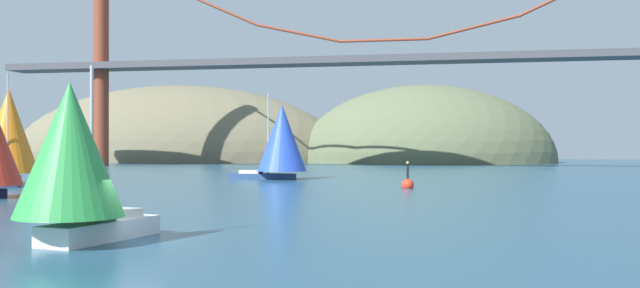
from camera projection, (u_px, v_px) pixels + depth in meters
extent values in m
plane|color=navy|center=(126.00, 243.00, 26.84)|extent=(360.00, 360.00, 0.00)
ellipsoid|color=#6B664C|center=(176.00, 161.00, 169.94)|extent=(84.85, 44.00, 36.83)
ellipsoid|color=#5B6647|center=(424.00, 162.00, 158.30)|extent=(58.30, 44.00, 35.10)
cylinder|color=brown|center=(101.00, 53.00, 130.34)|extent=(2.80, 2.80, 42.41)
cube|color=#47474C|center=(384.00, 60.00, 120.08)|extent=(141.80, 6.00, 1.20)
cylinder|color=brown|center=(217.00, 7.00, 125.97)|extent=(15.32, 0.50, 7.27)
cylinder|color=brown|center=(298.00, 33.00, 123.02)|extent=(15.22, 0.50, 3.89)
cylinder|color=brown|center=(384.00, 40.00, 120.09)|extent=(15.11, 0.50, 0.50)
cylinder|color=brown|center=(473.00, 27.00, 117.16)|extent=(15.22, 0.50, 3.89)
cube|color=navy|center=(262.00, 176.00, 78.78)|extent=(7.64, 2.74, 0.62)
cube|color=beige|center=(251.00, 172.00, 79.17)|extent=(2.53, 1.77, 0.36)
cylinder|color=#B2B2B7|center=(268.00, 134.00, 78.58)|extent=(0.14, 0.14, 9.05)
cone|color=blue|center=(282.00, 138.00, 78.11)|extent=(6.07, 6.07, 7.49)
cube|color=navy|center=(7.00, 181.00, 65.81)|extent=(6.33, 8.33, 0.79)
cube|color=beige|center=(6.00, 176.00, 64.39)|extent=(2.84, 3.17, 0.36)
cylinder|color=#B2B2B7|center=(8.00, 125.00, 66.62)|extent=(0.14, 0.14, 9.86)
cone|color=orange|center=(9.00, 130.00, 68.36)|extent=(7.70, 7.70, 8.35)
cube|color=white|center=(101.00, 230.00, 27.81)|extent=(2.75, 5.77, 0.79)
cube|color=beige|center=(117.00, 214.00, 28.73)|extent=(1.62, 1.99, 0.36)
cylinder|color=#B2B2B7|center=(92.00, 144.00, 27.30)|extent=(0.14, 0.14, 6.13)
cone|color=green|center=(70.00, 149.00, 26.18)|extent=(4.80, 4.80, 5.10)
sphere|color=red|center=(408.00, 185.00, 61.56)|extent=(1.10, 1.10, 1.10)
cylinder|color=black|center=(408.00, 173.00, 61.56)|extent=(0.20, 0.20, 1.60)
sphere|color=#F2EA99|center=(408.00, 163.00, 61.56)|extent=(0.24, 0.24, 0.24)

